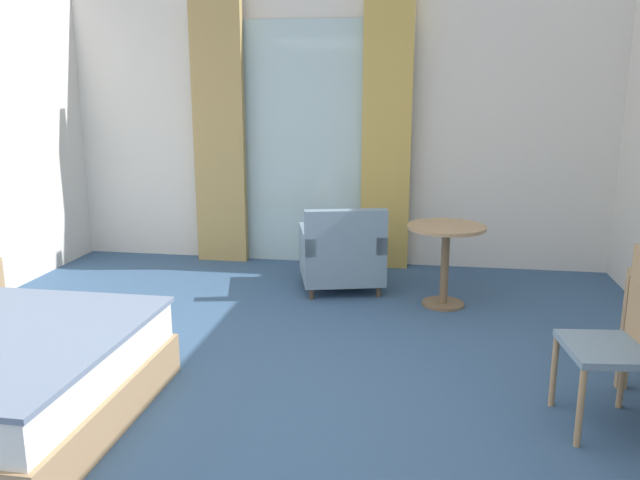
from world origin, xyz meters
The scene contains 8 objects.
ground centered at (0.00, 0.00, -0.05)m, with size 6.29×7.38×0.10m, color #38567A.
wall_back centered at (0.00, 3.43, 1.43)m, with size 5.89×0.12×2.87m, color silver.
balcony_glass_door centered at (-0.33, 3.35, 1.26)m, with size 1.32×0.02×2.52m, color silver.
curtain_panel_left centered at (-1.21, 3.25, 1.37)m, with size 0.54×0.10×2.75m, color tan.
curtain_panel_right centered at (0.56, 3.25, 1.37)m, with size 0.50×0.10×2.75m, color tan.
desk_chair centered at (2.03, 0.17, 0.55)m, with size 0.48×0.52×0.99m.
armchair_by_window centered at (0.21, 2.41, 0.33)m, with size 0.90×0.91×0.80m.
round_cafe_table centered at (1.14, 2.09, 0.52)m, with size 0.66×0.66×0.71m.
Camera 1 is at (0.92, -3.24, 1.82)m, focal length 35.52 mm.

